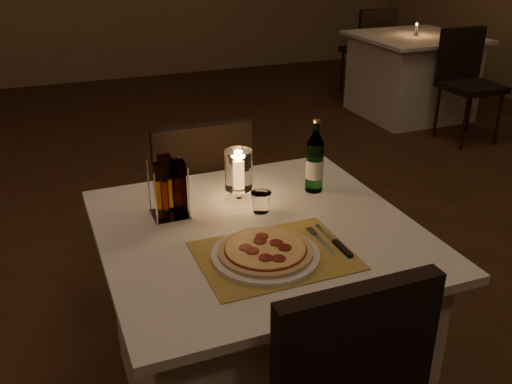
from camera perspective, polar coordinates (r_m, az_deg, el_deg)
name	(u,v)px	position (r m, az deg, el deg)	size (l,w,h in m)	color
floor	(231,351)	(2.51, -2.49, -15.65)	(8.00, 10.00, 0.02)	#422615
main_table	(258,319)	(2.05, 0.21, -12.63)	(1.00, 1.00, 0.74)	silver
chair_far	(198,194)	(2.54, -5.81, -0.22)	(0.42, 0.42, 0.90)	black
placemat	(275,256)	(1.70, 1.89, -6.37)	(0.45, 0.34, 0.00)	#B1933D
plate	(265,255)	(1.68, 0.95, -6.31)	(0.32, 0.32, 0.01)	white
pizza	(265,250)	(1.68, 0.95, -5.83)	(0.28, 0.28, 0.02)	#D8B77F
fork	(319,239)	(1.79, 6.33, -4.68)	(0.02, 0.18, 0.00)	silver
knife	(339,245)	(1.75, 8.27, -5.28)	(0.02, 0.22, 0.01)	black
tumbler	(261,202)	(1.94, 0.49, -1.01)	(0.07, 0.07, 0.07)	white
water_bottle	(315,163)	(2.08, 5.91, 2.94)	(0.07, 0.07, 0.27)	#529860
hurricane_candle	(238,172)	(1.99, -1.77, 2.05)	(0.10, 0.10, 0.19)	white
cruet_caddy	(169,190)	(1.90, -8.69, 0.16)	(0.12, 0.12, 0.21)	white
neighbor_table_right	(411,76)	(5.59, 15.23, 11.17)	(1.00, 1.00, 0.74)	silver
neighbor_chair_ra	(466,73)	(5.02, 20.27, 11.06)	(0.42, 0.42, 0.90)	black
neighbor_chair_rb	(371,43)	(6.13, 11.43, 14.37)	(0.42, 0.42, 0.90)	black
neighbor_candle_right	(416,30)	(5.52, 15.73, 15.34)	(0.03, 0.03, 0.11)	white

